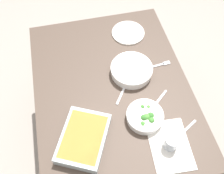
{
  "coord_description": "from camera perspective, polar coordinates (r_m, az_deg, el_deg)",
  "views": [
    {
      "loc": [
        0.79,
        -0.18,
        1.99
      ],
      "look_at": [
        0.0,
        0.0,
        0.74
      ],
      "focal_mm": 40.87,
      "sensor_mm": 36.0,
      "label": 1
    }
  ],
  "objects": [
    {
      "name": "dining_table",
      "position": [
        1.57,
        0.0,
        -1.79
      ],
      "size": [
        1.2,
        0.9,
        0.74
      ],
      "color": "#4C3D33",
      "rests_on": "ground_plane"
    },
    {
      "name": "placemat",
      "position": [
        1.36,
        12.8,
        -12.59
      ],
      "size": [
        0.29,
        0.22,
        0.0
      ],
      "primitive_type": "cube",
      "rotation": [
        0.0,
        0.0,
        -0.07
      ],
      "color": "silver",
      "rests_on": "dining_table"
    },
    {
      "name": "broccoli_bowl",
      "position": [
        1.38,
        7.4,
        -6.55
      ],
      "size": [
        0.2,
        0.2,
        0.07
      ],
      "color": "white",
      "rests_on": "dining_table"
    },
    {
      "name": "fork_on_table",
      "position": [
        1.61,
        10.42,
        4.83
      ],
      "size": [
        0.04,
        0.18,
        0.01
      ],
      "color": "silver",
      "rests_on": "dining_table"
    },
    {
      "name": "ground_plane",
      "position": [
        2.15,
        0.0,
        -10.78
      ],
      "size": [
        6.0,
        6.0,
        0.0
      ],
      "primitive_type": "plane",
      "color": "#9E9389"
    },
    {
      "name": "drink_cup",
      "position": [
        1.33,
        13.1,
        -12.04
      ],
      "size": [
        0.07,
        0.07,
        0.08
      ],
      "color": "#B2BCC6",
      "rests_on": "dining_table"
    },
    {
      "name": "stew_bowl",
      "position": [
        1.53,
        4.38,
        3.85
      ],
      "size": [
        0.25,
        0.25,
        0.06
      ],
      "color": "white",
      "rests_on": "dining_table"
    },
    {
      "name": "spoon_by_stew",
      "position": [
        1.48,
        2.7,
        -0.34
      ],
      "size": [
        0.15,
        0.12,
        0.01
      ],
      "color": "silver",
      "rests_on": "dining_table"
    },
    {
      "name": "spoon_by_broccoli",
      "position": [
        1.45,
        9.75,
        -3.75
      ],
      "size": [
        0.13,
        0.15,
        0.01
      ],
      "color": "silver",
      "rests_on": "dining_table"
    },
    {
      "name": "side_plate",
      "position": [
        1.77,
        3.63,
        12.01
      ],
      "size": [
        0.22,
        0.22,
        0.01
      ],
      "primitive_type": "cylinder",
      "color": "white",
      "rests_on": "dining_table"
    },
    {
      "name": "baking_dish",
      "position": [
        1.32,
        -6.36,
        -11.34
      ],
      "size": [
        0.37,
        0.33,
        0.06
      ],
      "color": "silver",
      "rests_on": "dining_table"
    },
    {
      "name": "spoon_spare",
      "position": [
        1.4,
        15.37,
        -9.99
      ],
      "size": [
        0.1,
        0.16,
        0.01
      ],
      "color": "silver",
      "rests_on": "dining_table"
    }
  ]
}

